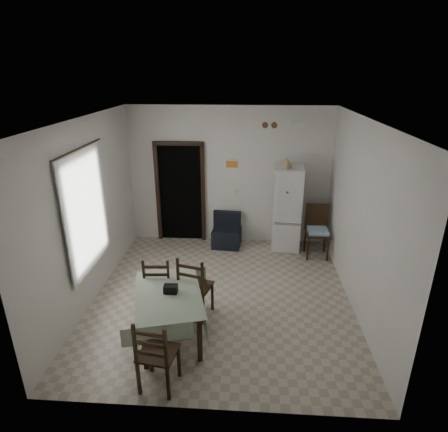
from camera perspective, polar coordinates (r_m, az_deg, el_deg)
ground at (r=6.43m, az=-0.30°, el=-12.09°), size 4.50×4.50×0.00m
ceiling at (r=5.39m, az=-0.36°, el=14.52°), size 4.20×4.50×0.02m
wall_back at (r=7.88m, az=0.85°, el=6.02°), size 4.20×0.02×2.90m
wall_front at (r=3.76m, az=-2.85°, el=-12.62°), size 4.20×0.02×2.90m
wall_left at (r=6.25m, az=-19.90°, el=0.50°), size 0.02×4.50×2.90m
wall_right at (r=5.99m, az=20.14°, el=-0.46°), size 0.02×4.50×2.90m
doorway at (r=8.31m, az=-6.36°, el=3.90°), size 1.06×0.52×2.22m
window_recess at (r=6.07m, az=-21.16°, el=0.71°), size 0.10×1.20×1.60m
curtain at (r=6.03m, az=-20.21°, el=0.69°), size 0.02×1.45×1.85m
curtain_rod at (r=5.78m, az=-21.33°, el=9.53°), size 0.02×1.60×0.02m
calendar at (r=7.83m, az=1.22°, el=7.19°), size 0.28×0.02×0.40m
calendar_image at (r=7.80m, az=1.22°, el=7.89°), size 0.24×0.01×0.14m
light_switch at (r=7.97m, az=1.91°, el=3.55°), size 0.08×0.02×0.12m
vent_left at (r=7.65m, az=6.28°, el=13.61°), size 0.12×0.03×0.12m
vent_right at (r=7.66m, az=7.67°, el=13.56°), size 0.12×0.03×0.12m
emergency_light at (r=7.67m, az=11.29°, el=13.58°), size 0.25×0.07×0.09m
fridge at (r=7.79m, az=9.58°, el=1.10°), size 0.61×0.61×1.76m
tan_cone at (r=7.47m, az=9.54°, el=8.04°), size 0.26×0.26×0.19m
navy_seat at (r=7.95m, az=0.40°, el=-2.21°), size 0.64×0.62×0.71m
corner_chair at (r=7.68m, az=14.07°, el=-2.39°), size 0.46×0.46×1.06m
dining_table at (r=5.47m, az=-8.27°, el=-14.68°), size 1.19×1.51×0.69m
black_bag at (r=5.26m, az=-8.13°, el=-10.95°), size 0.19×0.11×0.12m
dining_chair_far_left at (r=5.92m, az=-9.85°, el=-10.09°), size 0.44×0.44×0.97m
dining_chair_far_right at (r=5.74m, az=-4.32°, el=-10.50°), size 0.54×0.54×1.04m
dining_chair_near_head at (r=4.68m, az=-10.05°, el=-19.73°), size 0.49×0.49×0.99m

